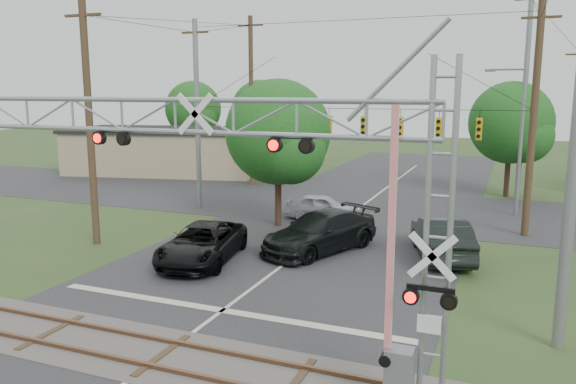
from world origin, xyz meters
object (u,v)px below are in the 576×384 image
at_px(crossing_gantry, 268,188).
at_px(car_dark, 320,232).
at_px(commercial_building, 168,150).
at_px(traffic_signal_span, 361,120).
at_px(sedan_silver, 322,207).
at_px(pickup_black, 202,243).
at_px(streetlight, 518,133).

relative_size(crossing_gantry, car_dark, 2.17).
bearing_deg(commercial_building, traffic_signal_span, -42.76).
bearing_deg(sedan_silver, car_dark, -174.41).
xyz_separation_m(pickup_black, sedan_silver, (2.20, 9.65, -0.09)).
height_order(traffic_signal_span, commercial_building, traffic_signal_span).
height_order(sedan_silver, streetlight, streetlight).
relative_size(crossing_gantry, traffic_signal_span, 0.70).
bearing_deg(car_dark, commercial_building, 161.72).
height_order(crossing_gantry, car_dark, crossing_gantry).
bearing_deg(pickup_black, crossing_gantry, -61.14).
xyz_separation_m(crossing_gantry, traffic_signal_span, (-2.57, 18.36, 0.62)).
bearing_deg(crossing_gantry, streetlight, 76.74).
height_order(car_dark, commercial_building, commercial_building).
distance_m(pickup_black, streetlight, 19.65).
height_order(commercial_building, streetlight, streetlight).
bearing_deg(car_dark, sedan_silver, 131.53).
relative_size(pickup_black, sedan_silver, 1.38).
bearing_deg(streetlight, traffic_signal_span, -148.98).
distance_m(traffic_signal_span, car_dark, 8.05).
bearing_deg(sedan_silver, streetlight, -75.64).
bearing_deg(traffic_signal_span, pickup_black, -113.61).
distance_m(traffic_signal_span, commercial_building, 24.57).
xyz_separation_m(crossing_gantry, sedan_silver, (-4.70, 18.12, -4.33)).
bearing_deg(streetlight, car_dark, -125.79).
distance_m(crossing_gantry, pickup_black, 11.71).
bearing_deg(sedan_silver, pickup_black, 154.95).
height_order(crossing_gantry, traffic_signal_span, traffic_signal_span).
bearing_deg(crossing_gantry, car_dark, 102.78).
bearing_deg(traffic_signal_span, crossing_gantry, -82.03).
distance_m(crossing_gantry, sedan_silver, 19.21).
relative_size(pickup_black, commercial_building, 0.32).
xyz_separation_m(commercial_building, streetlight, (28.99, -7.46, 2.87)).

